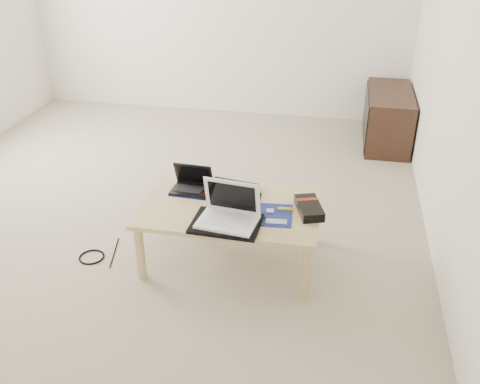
% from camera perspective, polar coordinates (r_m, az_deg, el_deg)
% --- Properties ---
extents(ground, '(4.00, 4.00, 0.00)m').
position_cam_1_polar(ground, '(4.27, -8.35, -0.45)').
color(ground, '#B6AB93').
rests_on(ground, ground).
extents(coffee_table, '(1.10, 0.70, 0.40)m').
position_cam_1_polar(coffee_table, '(3.33, -0.98, -2.18)').
color(coffee_table, tan).
rests_on(coffee_table, ground).
extents(media_cabinet, '(0.41, 0.90, 0.50)m').
position_cam_1_polar(media_cabinet, '(5.30, 15.42, 7.68)').
color(media_cabinet, '#341F15').
rests_on(media_cabinet, ground).
extents(book, '(0.36, 0.31, 0.03)m').
position_cam_1_polar(book, '(3.44, -1.09, 0.11)').
color(book, black).
rests_on(book, coffee_table).
extents(netbook, '(0.26, 0.20, 0.18)m').
position_cam_1_polar(netbook, '(3.47, -5.13, 0.75)').
color(netbook, black).
rests_on(netbook, coffee_table).
extents(tablet, '(0.25, 0.20, 0.01)m').
position_cam_1_polar(tablet, '(3.36, 0.08, -0.80)').
color(tablet, black).
rests_on(tablet, coffee_table).
extents(remote, '(0.13, 0.25, 0.02)m').
position_cam_1_polar(remote, '(3.30, 1.23, -1.33)').
color(remote, '#ADAEB2').
rests_on(remote, coffee_table).
extents(neoprene_sleeve, '(0.41, 0.31, 0.02)m').
position_cam_1_polar(neoprene_sleeve, '(3.11, -1.48, -3.39)').
color(neoprene_sleeve, black).
rests_on(neoprene_sleeve, coffee_table).
extents(white_laptop, '(0.36, 0.28, 0.24)m').
position_cam_1_polar(white_laptop, '(3.09, -1.19, -2.25)').
color(white_laptop, white).
rests_on(white_laptop, neoprene_sleeve).
extents(motherboard, '(0.23, 0.28, 0.01)m').
position_cam_1_polar(motherboard, '(3.21, 3.69, -2.46)').
color(motherboard, '#0D1554').
rests_on(motherboard, coffee_table).
extents(gpu_box, '(0.21, 0.29, 0.06)m').
position_cam_1_polar(gpu_box, '(3.25, 7.38, -1.69)').
color(gpu_box, black).
rests_on(gpu_box, coffee_table).
extents(cable_coil, '(0.12, 0.12, 0.01)m').
position_cam_1_polar(cable_coil, '(3.25, -3.29, -1.93)').
color(cable_coil, black).
rests_on(cable_coil, coffee_table).
extents(floor_cable_coil, '(0.20, 0.20, 0.01)m').
position_cam_1_polar(floor_cable_coil, '(3.66, -15.55, -6.69)').
color(floor_cable_coil, black).
rests_on(floor_cable_coil, ground).
extents(floor_cable_trail, '(0.08, 0.33, 0.01)m').
position_cam_1_polar(floor_cable_trail, '(3.66, -13.26, -6.31)').
color(floor_cable_trail, black).
rests_on(floor_cable_trail, ground).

